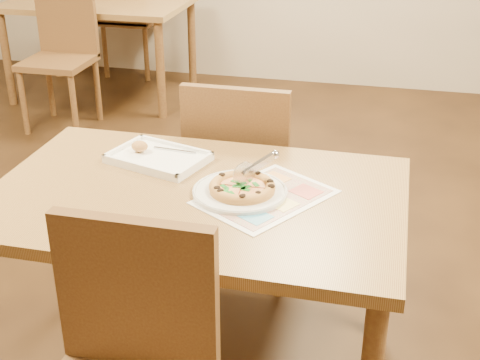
% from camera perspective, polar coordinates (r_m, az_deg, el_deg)
% --- Properties ---
extents(dining_table, '(1.30, 0.85, 0.72)m').
position_cam_1_polar(dining_table, '(2.14, -3.73, -3.09)').
color(dining_table, olive).
rests_on(dining_table, ground).
extents(chair_near, '(0.42, 0.42, 0.47)m').
position_cam_1_polar(chair_near, '(1.71, -9.73, -14.61)').
color(chair_near, brown).
rests_on(chair_near, ground).
extents(chair_far, '(0.42, 0.42, 0.47)m').
position_cam_1_polar(chair_far, '(2.69, 0.05, 1.68)').
color(chair_far, brown).
rests_on(chair_far, ground).
extents(bg_table, '(1.30, 0.85, 0.72)m').
position_cam_1_polar(bg_table, '(5.18, -11.91, 13.83)').
color(bg_table, olive).
rests_on(bg_table, ground).
extents(bg_chair_near, '(0.42, 0.42, 0.47)m').
position_cam_1_polar(bg_chair_near, '(4.67, -14.92, 11.37)').
color(bg_chair_near, brown).
rests_on(bg_chair_near, ground).
extents(bg_chair_far, '(0.42, 0.42, 0.47)m').
position_cam_1_polar(bg_chair_far, '(5.64, -9.68, 14.26)').
color(bg_chair_far, brown).
rests_on(bg_chair_far, ground).
extents(plate, '(0.38, 0.38, 0.02)m').
position_cam_1_polar(plate, '(2.08, -0.00, -1.04)').
color(plate, silver).
rests_on(plate, dining_table).
extents(pizza, '(0.21, 0.21, 0.03)m').
position_cam_1_polar(pizza, '(2.06, 0.18, -0.63)').
color(pizza, '#D69249').
rests_on(pizza, plate).
extents(pizza_cutter, '(0.12, 0.11, 0.09)m').
position_cam_1_polar(pizza_cutter, '(2.06, 1.26, 1.10)').
color(pizza_cutter, silver).
rests_on(pizza_cutter, pizza).
extents(appetizer_tray, '(0.37, 0.30, 0.06)m').
position_cam_1_polar(appetizer_tray, '(2.32, -7.10, 1.88)').
color(appetizer_tray, white).
rests_on(appetizer_tray, dining_table).
extents(menu, '(0.45, 0.49, 0.00)m').
position_cam_1_polar(menu, '(2.06, 2.19, -1.45)').
color(menu, silver).
rests_on(menu, dining_table).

